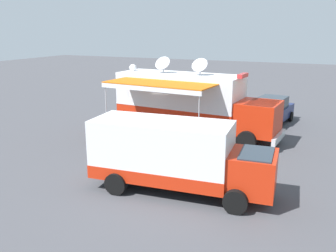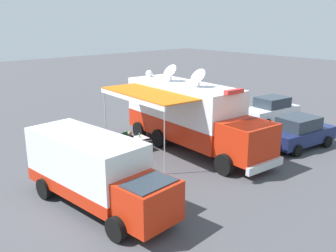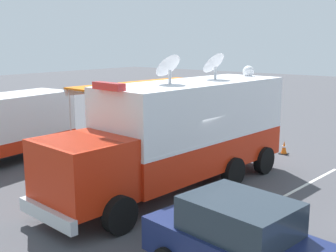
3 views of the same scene
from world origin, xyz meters
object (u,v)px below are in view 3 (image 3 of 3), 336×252
(traffic_cone, at_px, (284,148))
(command_truck, at_px, (180,130))
(water_bottle, at_px, (160,144))
(seated_responder, at_px, (146,146))
(folding_chair_at_table, at_px, (143,149))
(folding_chair_beside_table, at_px, (167,147))
(folding_table, at_px, (159,148))
(trash_bin, at_px, (154,139))
(car_far_corner, at_px, (243,243))

(traffic_cone, bearing_deg, command_truck, 81.37)
(water_bottle, distance_m, seated_responder, 0.68)
(seated_responder, xyz_separation_m, traffic_cone, (-3.84, -4.71, -0.37))
(folding_chair_at_table, xyz_separation_m, seated_responder, (-0.19, 0.01, 0.14))
(folding_chair_beside_table, bearing_deg, folding_chair_at_table, 58.79)
(command_truck, height_order, folding_table, command_truck)
(seated_responder, height_order, traffic_cone, seated_responder)
(command_truck, distance_m, trash_bin, 5.49)
(command_truck, height_order, car_far_corner, command_truck)
(folding_chair_beside_table, bearing_deg, traffic_cone, -132.61)
(folding_table, height_order, seated_responder, seated_responder)
(seated_responder, bearing_deg, trash_bin, -58.02)
(folding_chair_at_table, xyz_separation_m, folding_chair_beside_table, (-0.56, -0.92, 0.00))
(folding_chair_at_table, relative_size, seated_responder, 0.70)
(seated_responder, relative_size, traffic_cone, 2.16)
(command_truck, height_order, water_bottle, command_truck)
(folding_table, height_order, water_bottle, water_bottle)
(traffic_cone, bearing_deg, seated_responder, 50.79)
(folding_chair_beside_table, distance_m, seated_responder, 1.01)
(trash_bin, distance_m, traffic_cone, 5.76)
(water_bottle, relative_size, trash_bin, 0.25)
(car_far_corner, bearing_deg, command_truck, -40.42)
(trash_bin, bearing_deg, car_far_corner, 139.76)
(command_truck, relative_size, folding_chair_beside_table, 11.09)
(water_bottle, height_order, traffic_cone, water_bottle)
(folding_chair_beside_table, height_order, car_far_corner, car_far_corner)
(folding_table, distance_m, folding_chair_at_table, 0.82)
(folding_table, height_order, car_far_corner, car_far_corner)
(traffic_cone, height_order, car_far_corner, car_far_corner)
(command_truck, distance_m, folding_table, 3.08)
(car_far_corner, bearing_deg, folding_chair_at_table, -35.49)
(folding_table, bearing_deg, trash_bin, -45.01)
(command_truck, distance_m, car_far_corner, 6.07)
(command_truck, bearing_deg, folding_table, -35.61)
(water_bottle, xyz_separation_m, trash_bin, (1.80, -1.72, -0.38))
(folding_chair_at_table, xyz_separation_m, traffic_cone, (-4.03, -4.69, -0.23))
(folding_chair_beside_table, xyz_separation_m, car_far_corner, (-7.08, 6.36, 0.37))
(trash_bin, relative_size, car_far_corner, 0.21)
(folding_chair_at_table, bearing_deg, water_bottle, -172.34)
(trash_bin, bearing_deg, seated_responder, 121.98)
(folding_chair_beside_table, bearing_deg, seated_responder, 68.48)
(water_bottle, relative_size, folding_chair_at_table, 0.26)
(folding_chair_at_table, distance_m, traffic_cone, 6.19)
(folding_table, height_order, folding_chair_beside_table, folding_chair_beside_table)
(water_bottle, relative_size, folding_chair_beside_table, 0.26)
(command_truck, xyz_separation_m, seated_responder, (2.89, -1.55, -1.30))
(folding_chair_at_table, bearing_deg, trash_bin, -62.22)
(seated_responder, xyz_separation_m, car_far_corner, (-7.44, 5.43, 0.23))
(folding_table, distance_m, folding_chair_beside_table, 0.90)
(folding_table, bearing_deg, folding_chair_at_table, 4.88)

